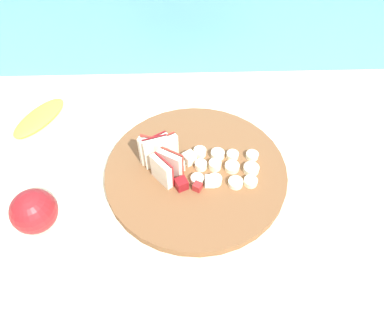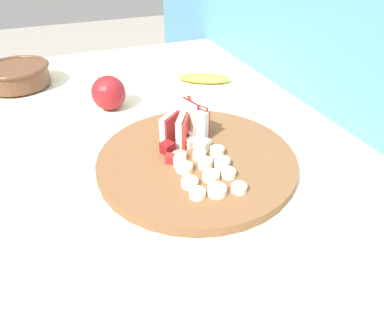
{
  "view_description": "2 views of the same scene",
  "coord_description": "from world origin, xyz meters",
  "px_view_note": "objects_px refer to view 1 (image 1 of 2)",
  "views": [
    {
      "loc": [
        -0.0,
        -0.32,
        1.43
      ],
      "look_at": [
        0.01,
        0.12,
        0.93
      ],
      "focal_mm": 32.72,
      "sensor_mm": 36.0,
      "label": 1
    },
    {
      "loc": [
        0.48,
        -0.09,
        1.25
      ],
      "look_at": [
        0.04,
        0.08,
        0.93
      ],
      "focal_mm": 32.2,
      "sensor_mm": 36.0,
      "label": 2
    }
  ],
  "objects_px": {
    "banana_slice_rows": "(226,167)",
    "banana_peel": "(41,118)",
    "apple_wedge_fan": "(161,155)",
    "whole_apple": "(36,211)",
    "cutting_board": "(198,171)",
    "apple_dice_pile": "(188,170)"
  },
  "relations": [
    {
      "from": "banana_peel",
      "to": "whole_apple",
      "type": "bearing_deg",
      "value": -75.64
    },
    {
      "from": "whole_apple",
      "to": "banana_peel",
      "type": "bearing_deg",
      "value": 104.36
    },
    {
      "from": "apple_wedge_fan",
      "to": "banana_peel",
      "type": "height_order",
      "value": "apple_wedge_fan"
    },
    {
      "from": "cutting_board",
      "to": "apple_dice_pile",
      "type": "distance_m",
      "value": 0.03
    },
    {
      "from": "cutting_board",
      "to": "apple_wedge_fan",
      "type": "relative_size",
      "value": 3.63
    },
    {
      "from": "cutting_board",
      "to": "banana_peel",
      "type": "relative_size",
      "value": 2.43
    },
    {
      "from": "banana_peel",
      "to": "whole_apple",
      "type": "height_order",
      "value": "whole_apple"
    },
    {
      "from": "whole_apple",
      "to": "cutting_board",
      "type": "bearing_deg",
      "value": 20.01
    },
    {
      "from": "cutting_board",
      "to": "banana_peel",
      "type": "bearing_deg",
      "value": 154.6
    },
    {
      "from": "cutting_board",
      "to": "banana_slice_rows",
      "type": "distance_m",
      "value": 0.06
    },
    {
      "from": "apple_dice_pile",
      "to": "banana_peel",
      "type": "xyz_separation_m",
      "value": [
        -0.32,
        0.17,
        -0.02
      ]
    },
    {
      "from": "apple_dice_pile",
      "to": "banana_peel",
      "type": "distance_m",
      "value": 0.36
    },
    {
      "from": "apple_wedge_fan",
      "to": "apple_dice_pile",
      "type": "height_order",
      "value": "apple_wedge_fan"
    },
    {
      "from": "banana_peel",
      "to": "whole_apple",
      "type": "distance_m",
      "value": 0.27
    },
    {
      "from": "apple_dice_pile",
      "to": "banana_slice_rows",
      "type": "height_order",
      "value": "apple_dice_pile"
    },
    {
      "from": "banana_slice_rows",
      "to": "banana_peel",
      "type": "bearing_deg",
      "value": 157.17
    },
    {
      "from": "apple_wedge_fan",
      "to": "whole_apple",
      "type": "height_order",
      "value": "apple_wedge_fan"
    },
    {
      "from": "cutting_board",
      "to": "banana_peel",
      "type": "height_order",
      "value": "same"
    },
    {
      "from": "apple_wedge_fan",
      "to": "banana_slice_rows",
      "type": "height_order",
      "value": "apple_wedge_fan"
    },
    {
      "from": "apple_wedge_fan",
      "to": "banana_slice_rows",
      "type": "xyz_separation_m",
      "value": [
        0.12,
        -0.01,
        -0.02
      ]
    },
    {
      "from": "apple_wedge_fan",
      "to": "apple_dice_pile",
      "type": "distance_m",
      "value": 0.06
    },
    {
      "from": "apple_wedge_fan",
      "to": "banana_slice_rows",
      "type": "distance_m",
      "value": 0.12
    }
  ]
}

